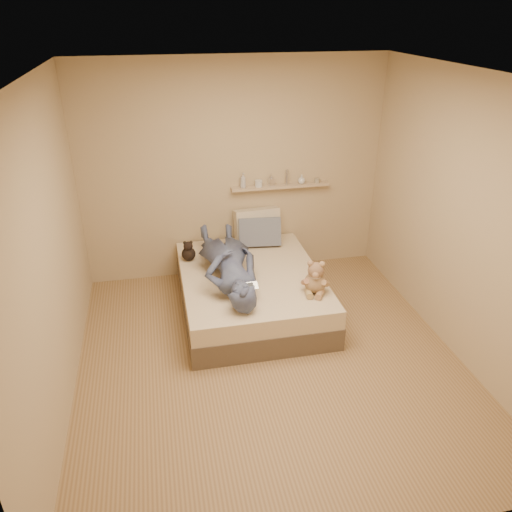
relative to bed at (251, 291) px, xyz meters
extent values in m
plane|color=#97794E|center=(0.00, -0.93, -0.22)|extent=(3.80, 3.80, 0.00)
plane|color=silver|center=(0.00, -0.93, 2.38)|extent=(3.80, 3.80, 0.00)
plane|color=tan|center=(0.00, 0.97, 1.08)|extent=(3.60, 0.00, 3.60)
plane|color=tan|center=(0.00, -2.83, 1.08)|extent=(3.60, 0.00, 3.60)
plane|color=tan|center=(-1.80, -0.93, 1.08)|extent=(0.00, 3.80, 3.80)
plane|color=tan|center=(1.80, -0.93, 1.08)|extent=(0.00, 3.80, 3.80)
cube|color=brown|center=(0.00, 0.00, -0.10)|extent=(1.50, 1.90, 0.25)
cube|color=beige|center=(0.00, 0.00, 0.13)|extent=(1.48, 1.88, 0.20)
cube|color=#ADB1B4|center=(-0.14, -0.56, 0.40)|extent=(0.20, 0.10, 0.07)
cube|color=black|center=(-0.14, -0.57, 0.41)|extent=(0.11, 0.05, 0.03)
sphere|color=#9B7355|center=(0.56, -0.52, 0.34)|extent=(0.22, 0.22, 0.22)
sphere|color=#8C6C4D|center=(0.55, -0.53, 0.49)|extent=(0.16, 0.16, 0.16)
sphere|color=#A6835B|center=(0.50, -0.51, 0.56)|extent=(0.06, 0.06, 0.06)
sphere|color=tan|center=(0.61, -0.55, 0.56)|extent=(0.06, 0.06, 0.06)
sphere|color=#A37A5A|center=(0.53, -0.60, 0.47)|extent=(0.07, 0.07, 0.07)
cylinder|color=#A87459|center=(0.46, -0.51, 0.35)|extent=(0.06, 0.15, 0.12)
cylinder|color=tan|center=(0.65, -0.58, 0.35)|extent=(0.13, 0.15, 0.12)
cylinder|color=tan|center=(0.48, -0.59, 0.26)|extent=(0.09, 0.16, 0.07)
cylinder|color=#A88059|center=(0.58, -0.63, 0.26)|extent=(0.14, 0.16, 0.07)
cylinder|color=beige|center=(0.55, -0.53, 0.42)|extent=(0.15, 0.15, 0.02)
sphere|color=black|center=(-0.63, 0.45, 0.31)|extent=(0.16, 0.16, 0.16)
sphere|color=black|center=(-0.63, 0.45, 0.41)|extent=(0.11, 0.11, 0.11)
sphere|color=black|center=(-0.67, 0.45, 0.45)|extent=(0.04, 0.04, 0.04)
sphere|color=black|center=(-0.59, 0.44, 0.45)|extent=(0.04, 0.04, 0.04)
cube|color=beige|center=(0.25, 0.83, 0.43)|extent=(0.57, 0.27, 0.42)
cube|color=slate|center=(0.25, 0.69, 0.40)|extent=(0.52, 0.30, 0.37)
imported|color=#4A5774|center=(-0.25, -0.05, 0.42)|extent=(0.64, 1.61, 0.38)
cube|color=tan|center=(0.55, 0.91, 0.88)|extent=(1.20, 0.12, 0.03)
imported|color=#B4B6BD|center=(0.09, 0.91, 0.98)|extent=(0.10, 0.10, 0.18)
cylinder|color=silver|center=(0.28, 0.91, 0.93)|extent=(0.09, 0.09, 0.08)
imported|color=white|center=(0.44, 0.91, 0.96)|extent=(0.07, 0.07, 0.14)
cylinder|color=silver|center=(0.63, 0.91, 0.98)|extent=(0.03, 0.03, 0.19)
imported|color=silver|center=(0.82, 0.91, 0.95)|extent=(0.10, 0.10, 0.11)
cylinder|color=#A8A290|center=(1.01, 0.91, 0.92)|extent=(0.07, 0.07, 0.05)
camera|label=1|loc=(-0.92, -4.66, 2.84)|focal=35.00mm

